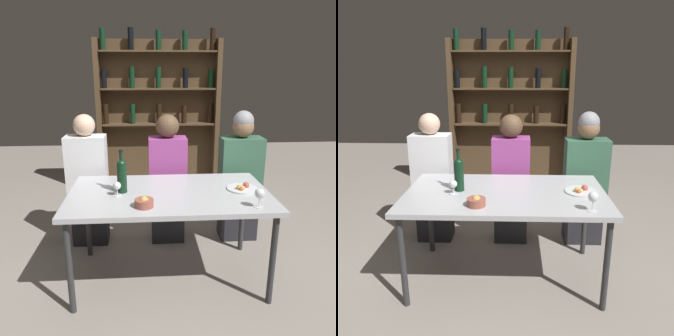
# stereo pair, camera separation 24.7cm
# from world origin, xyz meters

# --- Properties ---
(ground_plane) EXTENTS (10.00, 10.00, 0.00)m
(ground_plane) POSITION_xyz_m (0.00, 0.00, 0.00)
(ground_plane) COLOR gray
(dining_table) EXTENTS (1.51, 0.86, 0.73)m
(dining_table) POSITION_xyz_m (0.00, 0.00, 0.67)
(dining_table) COLOR #B7BABF
(dining_table) RESTS_ON ground_plane
(wine_rack_wall) EXTENTS (1.55, 0.21, 2.10)m
(wine_rack_wall) POSITION_xyz_m (-0.00, 1.93, 1.09)
(wine_rack_wall) COLOR #4C3823
(wine_rack_wall) RESTS_ON ground_plane
(wine_bottle) EXTENTS (0.07, 0.07, 0.32)m
(wine_bottle) POSITION_xyz_m (-0.35, 0.02, 0.87)
(wine_bottle) COLOR black
(wine_bottle) RESTS_ON dining_table
(wine_glass_0) EXTENTS (0.07, 0.07, 0.13)m
(wine_glass_0) POSITION_xyz_m (0.58, -0.33, 0.82)
(wine_glass_0) COLOR silver
(wine_glass_0) RESTS_ON dining_table
(wine_glass_1) EXTENTS (0.06, 0.06, 0.11)m
(wine_glass_1) POSITION_xyz_m (-0.38, -0.05, 0.80)
(wine_glass_1) COLOR silver
(wine_glass_1) RESTS_ON dining_table
(food_plate_0) EXTENTS (0.24, 0.24, 0.05)m
(food_plate_0) POSITION_xyz_m (0.57, 0.01, 0.74)
(food_plate_0) COLOR silver
(food_plate_0) RESTS_ON dining_table
(snack_bowl) EXTENTS (0.13, 0.13, 0.07)m
(snack_bowl) POSITION_xyz_m (-0.19, -0.27, 0.76)
(snack_bowl) COLOR #995142
(snack_bowl) RESTS_ON dining_table
(seated_person_left) EXTENTS (0.36, 0.22, 1.24)m
(seated_person_left) POSITION_xyz_m (-0.71, 0.62, 0.59)
(seated_person_left) COLOR #26262B
(seated_person_left) RESTS_ON ground_plane
(seated_person_center) EXTENTS (0.35, 0.22, 1.23)m
(seated_person_center) POSITION_xyz_m (0.03, 0.62, 0.59)
(seated_person_center) COLOR #26262B
(seated_person_center) RESTS_ON ground_plane
(seated_person_right) EXTENTS (0.39, 0.22, 1.26)m
(seated_person_right) POSITION_xyz_m (0.72, 0.62, 0.61)
(seated_person_right) COLOR #26262B
(seated_person_right) RESTS_ON ground_plane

